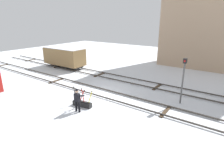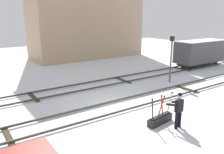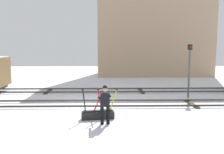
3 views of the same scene
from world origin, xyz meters
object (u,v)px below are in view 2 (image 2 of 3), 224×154
Objects in this scene: switch_lever_frame at (160,118)px; rail_worker at (178,108)px; freight_car_mid_siding at (200,52)px; signal_post at (171,54)px.

switch_lever_frame is 1.00× the size of rail_worker.
switch_lever_frame is at bearing 105.05° from rail_worker.
freight_car_mid_siding is (12.74, 7.05, 1.23)m from switch_lever_frame.
switch_lever_frame is at bearing -141.04° from signal_post.
signal_post is at bearing -160.70° from freight_car_mid_siding.
switch_lever_frame is 14.61m from freight_car_mid_siding.
rail_worker is 14.67m from freight_car_mid_siding.
signal_post reaches higher than freight_car_mid_siding.
rail_worker is (0.33, -0.76, 0.71)m from switch_lever_frame.
signal_post is at bearing 30.56° from switch_lever_frame.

